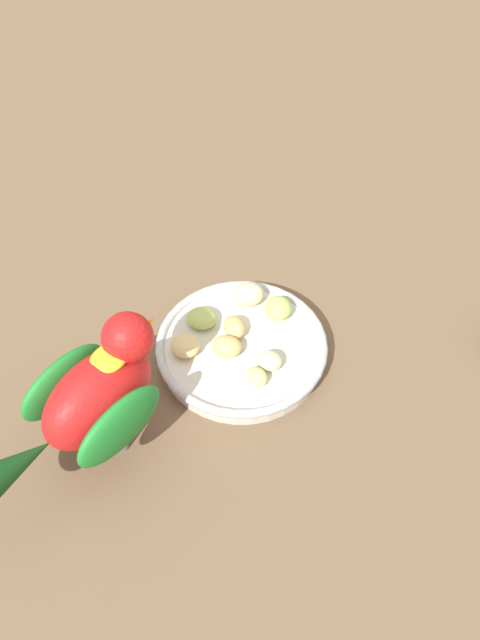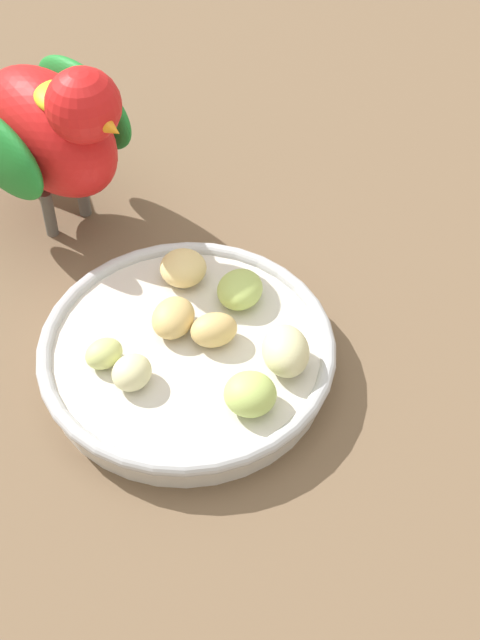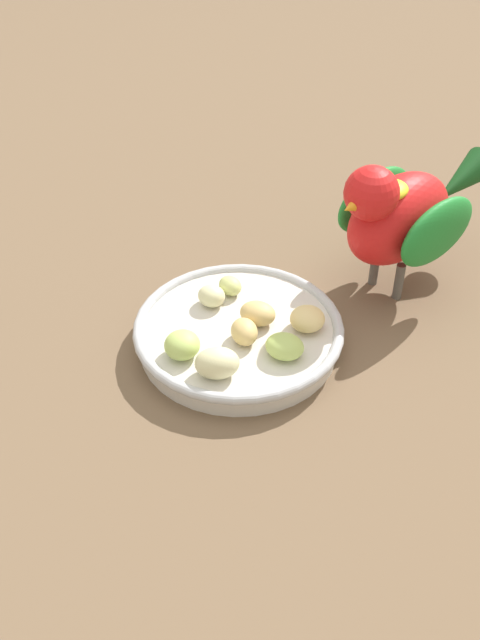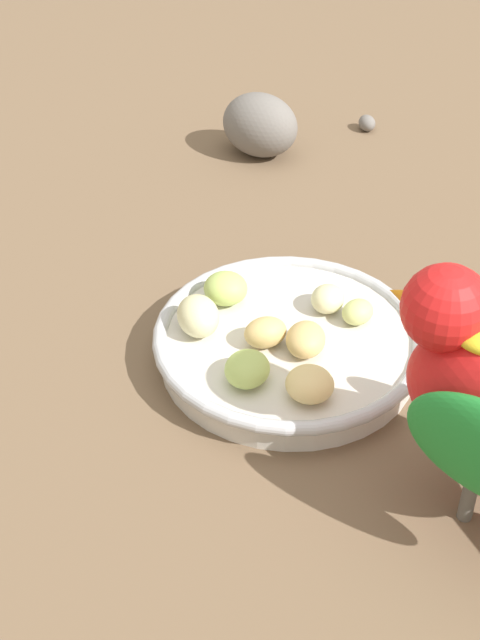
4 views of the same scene
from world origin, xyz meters
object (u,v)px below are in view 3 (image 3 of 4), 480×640
object	(u,v)px
apple_piece_4	(285,346)
feeding_bowl	(236,334)
apple_piece_6	(230,286)
apple_piece_5	(258,313)
apple_piece_7	(307,319)
apple_piece_2	(182,345)
parrot	(402,212)
apple_piece_0	(217,363)
apple_piece_1	(244,332)
apple_piece_3	(212,296)

from	to	relation	value
apple_piece_4	feeding_bowl	bearing A→B (deg)	74.57
feeding_bowl	apple_piece_6	distance (m)	0.06
apple_piece_5	apple_piece_7	size ratio (longest dim) A/B	1.04
feeding_bowl	apple_piece_5	xyz separation A→B (m)	(0.02, -0.01, 0.02)
apple_piece_4	apple_piece_2	bearing A→B (deg)	114.84
apple_piece_2	parrot	bearing A→B (deg)	-32.95
apple_piece_0	apple_piece_6	xyz separation A→B (m)	(0.11, 0.04, -0.00)
apple_piece_5	apple_piece_1	bearing A→B (deg)	179.25
feeding_bowl	apple_piece_6	size ratio (longest dim) A/B	7.79
apple_piece_1	apple_piece_6	xyz separation A→B (m)	(0.06, 0.04, -0.00)
apple_piece_0	feeding_bowl	bearing A→B (deg)	10.44
feeding_bowl	apple_piece_3	world-z (taller)	apple_piece_3
apple_piece_0	apple_piece_7	size ratio (longest dim) A/B	1.19
feeding_bowl	apple_piece_5	world-z (taller)	apple_piece_5
apple_piece_1	parrot	size ratio (longest dim) A/B	0.15
apple_piece_2	apple_piece_7	size ratio (longest dim) A/B	1.01
apple_piece_0	apple_piece_4	size ratio (longest dim) A/B	1.11
apple_piece_2	apple_piece_3	size ratio (longest dim) A/B	1.21
apple_piece_5	parrot	size ratio (longest dim) A/B	0.16
apple_piece_3	apple_piece_6	world-z (taller)	apple_piece_3
feeding_bowl	apple_piece_0	world-z (taller)	apple_piece_0
apple_piece_5	apple_piece_7	world-z (taller)	same
apple_piece_5	apple_piece_0	bearing A→B (deg)	177.95
apple_piece_0	apple_piece_7	world-z (taller)	apple_piece_0
apple_piece_2	apple_piece_5	distance (m)	0.08
feeding_bowl	apple_piece_7	xyz separation A→B (m)	(0.03, -0.06, 0.02)
apple_piece_5	apple_piece_2	bearing A→B (deg)	148.95
feeding_bowl	apple_piece_6	bearing A→B (deg)	31.29
apple_piece_0	apple_piece_4	world-z (taller)	apple_piece_0
apple_piece_1	apple_piece_3	bearing A→B (deg)	55.30
apple_piece_4	apple_piece_6	xyz separation A→B (m)	(0.06, 0.08, -0.00)
apple_piece_3	parrot	world-z (taller)	parrot
apple_piece_0	apple_piece_7	distance (m)	0.10
parrot	apple_piece_6	bearing A→B (deg)	-27.86
apple_piece_7	apple_piece_3	bearing A→B (deg)	93.48
apple_piece_4	apple_piece_5	world-z (taller)	same
apple_piece_1	apple_piece_5	distance (m)	0.03
apple_piece_4	apple_piece_7	size ratio (longest dim) A/B	1.07
apple_piece_2	apple_piece_1	bearing A→B (deg)	-45.62
feeding_bowl	apple_piece_4	world-z (taller)	apple_piece_4
apple_piece_0	apple_piece_1	xyz separation A→B (m)	(0.05, -0.00, -0.00)
apple_piece_3	apple_piece_4	size ratio (longest dim) A/B	0.78
apple_piece_6	parrot	size ratio (longest dim) A/B	0.12
apple_piece_0	apple_piece_2	distance (m)	0.04
apple_piece_0	apple_piece_4	bearing A→B (deg)	-42.11
feeding_bowl	apple_piece_7	bearing A→B (deg)	-64.08
apple_piece_7	parrot	distance (m)	0.14
apple_piece_0	apple_piece_4	distance (m)	0.06
apple_piece_5	apple_piece_6	size ratio (longest dim) A/B	1.35
apple_piece_6	apple_piece_2	bearing A→B (deg)	-179.60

